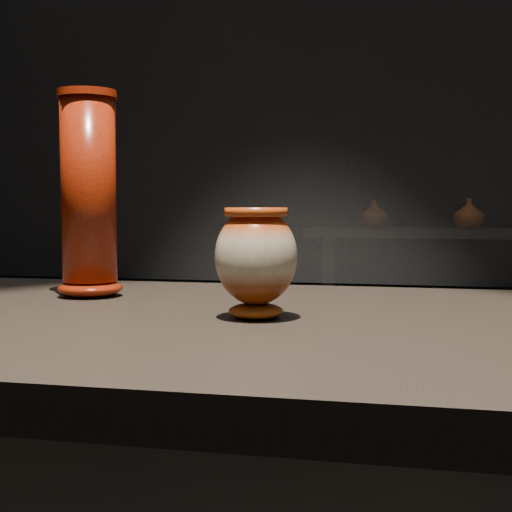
{
  "coord_description": "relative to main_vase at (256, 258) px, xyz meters",
  "views": [
    {
      "loc": [
        0.06,
        -0.96,
        1.06
      ],
      "look_at": [
        -0.15,
        -0.01,
        0.99
      ],
      "focal_mm": 50.0,
      "sensor_mm": 36.0,
      "label": 1
    }
  ],
  "objects": [
    {
      "name": "back_vase_mid",
      "position": [
        0.57,
        3.65,
        0.01
      ],
      "size": [
        0.25,
        0.25,
        0.19
      ],
      "primitive_type": "imported",
      "rotation": [
        0.0,
        0.0,
        5.42
      ],
      "color": "#712B0A",
      "rests_on": "back_shelf"
    },
    {
      "name": "back_shelf",
      "position": [
        0.57,
        3.64,
        -0.35
      ],
      "size": [
        2.0,
        0.6,
        0.9
      ],
      "color": "black",
      "rests_on": "ground"
    },
    {
      "name": "main_vase",
      "position": [
        0.0,
        0.0,
        0.0
      ],
      "size": [
        0.15,
        0.15,
        0.15
      ],
      "rotation": [
        0.0,
        0.0,
        -0.37
      ],
      "color": "#712B0A",
      "rests_on": "display_plinth"
    },
    {
      "name": "back_vase_left",
      "position": [
        -0.01,
        3.63,
        0.01
      ],
      "size": [
        0.18,
        0.18,
        0.18
      ],
      "primitive_type": "imported",
      "rotation": [
        0.0,
        0.0,
        3.11
      ],
      "color": "maroon",
      "rests_on": "back_shelf"
    },
    {
      "name": "tall_vase",
      "position": [
        -0.32,
        0.17,
        0.08
      ],
      "size": [
        0.11,
        0.11,
        0.35
      ],
      "rotation": [
        0.0,
        0.0,
        0.05
      ],
      "color": "#A22E0A",
      "rests_on": "display_plinth"
    }
  ]
}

